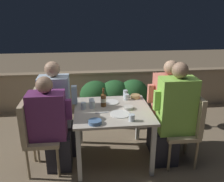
{
  "coord_description": "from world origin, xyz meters",
  "views": [
    {
      "loc": [
        -0.31,
        -2.72,
        1.92
      ],
      "look_at": [
        0.0,
        0.07,
        0.93
      ],
      "focal_mm": 38.0,
      "sensor_mm": 36.0,
      "label": 1
    }
  ],
  "objects_px": {
    "chair_right_far": "(179,113)",
    "potted_plant": "(188,102)",
    "chair_right_near": "(188,124)",
    "person_green_blouse": "(173,116)",
    "person_coral_top": "(166,107)",
    "beer_bottle": "(103,99)",
    "person_purple_stripe": "(51,125)",
    "chair_left_far": "(44,118)",
    "person_blue_shirt": "(58,110)",
    "chair_left_near": "(34,130)"
  },
  "relations": [
    {
      "from": "chair_left_far",
      "to": "chair_right_near",
      "type": "distance_m",
      "value": 1.85
    },
    {
      "from": "person_green_blouse",
      "to": "person_coral_top",
      "type": "distance_m",
      "value": 0.32
    },
    {
      "from": "person_blue_shirt",
      "to": "beer_bottle",
      "type": "distance_m",
      "value": 0.61
    },
    {
      "from": "person_purple_stripe",
      "to": "person_coral_top",
      "type": "xyz_separation_m",
      "value": [
        1.48,
        0.29,
        0.05
      ]
    },
    {
      "from": "person_green_blouse",
      "to": "chair_left_far",
      "type": "bearing_deg",
      "value": 167.55
    },
    {
      "from": "chair_right_near",
      "to": "beer_bottle",
      "type": "xyz_separation_m",
      "value": [
        -1.03,
        0.3,
        0.25
      ]
    },
    {
      "from": "chair_right_near",
      "to": "person_coral_top",
      "type": "distance_m",
      "value": 0.39
    },
    {
      "from": "chair_left_near",
      "to": "beer_bottle",
      "type": "height_order",
      "value": "beer_bottle"
    },
    {
      "from": "chair_right_near",
      "to": "chair_right_far",
      "type": "bearing_deg",
      "value": 87.97
    },
    {
      "from": "person_green_blouse",
      "to": "person_blue_shirt",
      "type": "bearing_deg",
      "value": 165.9
    },
    {
      "from": "chair_left_far",
      "to": "chair_right_far",
      "type": "distance_m",
      "value": 1.82
    },
    {
      "from": "person_purple_stripe",
      "to": "person_green_blouse",
      "type": "height_order",
      "value": "person_green_blouse"
    },
    {
      "from": "chair_left_far",
      "to": "chair_right_near",
      "type": "relative_size",
      "value": 1.0
    },
    {
      "from": "person_purple_stripe",
      "to": "person_green_blouse",
      "type": "distance_m",
      "value": 1.48
    },
    {
      "from": "chair_left_far",
      "to": "person_purple_stripe",
      "type": "bearing_deg",
      "value": -65.82
    },
    {
      "from": "person_blue_shirt",
      "to": "chair_right_near",
      "type": "height_order",
      "value": "person_blue_shirt"
    },
    {
      "from": "person_green_blouse",
      "to": "potted_plant",
      "type": "xyz_separation_m",
      "value": [
        0.61,
        0.94,
        -0.22
      ]
    },
    {
      "from": "potted_plant",
      "to": "person_green_blouse",
      "type": "bearing_deg",
      "value": -123.22
    },
    {
      "from": "potted_plant",
      "to": "chair_right_far",
      "type": "bearing_deg",
      "value": -123.55
    },
    {
      "from": "chair_left_far",
      "to": "person_green_blouse",
      "type": "height_order",
      "value": "person_green_blouse"
    },
    {
      "from": "person_blue_shirt",
      "to": "person_green_blouse",
      "type": "bearing_deg",
      "value": -14.1
    },
    {
      "from": "chair_right_near",
      "to": "person_coral_top",
      "type": "xyz_separation_m",
      "value": [
        -0.19,
        0.32,
        0.1
      ]
    },
    {
      "from": "chair_left_near",
      "to": "person_purple_stripe",
      "type": "distance_m",
      "value": 0.21
    },
    {
      "from": "chair_left_far",
      "to": "beer_bottle",
      "type": "xyz_separation_m",
      "value": [
        0.79,
        -0.06,
        0.25
      ]
    },
    {
      "from": "person_blue_shirt",
      "to": "person_green_blouse",
      "type": "xyz_separation_m",
      "value": [
        1.42,
        -0.36,
        0.01
      ]
    },
    {
      "from": "person_purple_stripe",
      "to": "chair_left_far",
      "type": "xyz_separation_m",
      "value": [
        -0.14,
        0.32,
        -0.05
      ]
    },
    {
      "from": "chair_right_near",
      "to": "chair_right_far",
      "type": "distance_m",
      "value": 0.32
    },
    {
      "from": "person_blue_shirt",
      "to": "person_green_blouse",
      "type": "distance_m",
      "value": 1.47
    },
    {
      "from": "chair_left_near",
      "to": "person_blue_shirt",
      "type": "distance_m",
      "value": 0.42
    },
    {
      "from": "person_purple_stripe",
      "to": "beer_bottle",
      "type": "relative_size",
      "value": 4.86
    },
    {
      "from": "chair_left_near",
      "to": "potted_plant",
      "type": "distance_m",
      "value": 2.46
    },
    {
      "from": "chair_left_near",
      "to": "beer_bottle",
      "type": "xyz_separation_m",
      "value": [
        0.84,
        0.26,
        0.25
      ]
    },
    {
      "from": "chair_left_far",
      "to": "chair_right_far",
      "type": "height_order",
      "value": "same"
    },
    {
      "from": "chair_right_near",
      "to": "chair_right_far",
      "type": "height_order",
      "value": "same"
    },
    {
      "from": "potted_plant",
      "to": "chair_left_near",
      "type": "bearing_deg",
      "value": -158.53
    },
    {
      "from": "chair_left_near",
      "to": "chair_right_far",
      "type": "relative_size",
      "value": 1.0
    },
    {
      "from": "person_purple_stripe",
      "to": "potted_plant",
      "type": "height_order",
      "value": "person_purple_stripe"
    },
    {
      "from": "person_purple_stripe",
      "to": "person_green_blouse",
      "type": "xyz_separation_m",
      "value": [
        1.47,
        -0.04,
        0.07
      ]
    },
    {
      "from": "chair_right_far",
      "to": "potted_plant",
      "type": "bearing_deg",
      "value": 56.45
    },
    {
      "from": "chair_left_far",
      "to": "person_coral_top",
      "type": "xyz_separation_m",
      "value": [
        1.63,
        -0.03,
        0.1
      ]
    },
    {
      "from": "chair_right_far",
      "to": "person_green_blouse",
      "type": "bearing_deg",
      "value": -122.6
    },
    {
      "from": "person_blue_shirt",
      "to": "beer_bottle",
      "type": "relative_size",
      "value": 5.25
    },
    {
      "from": "chair_left_near",
      "to": "beer_bottle",
      "type": "distance_m",
      "value": 0.92
    },
    {
      "from": "person_green_blouse",
      "to": "beer_bottle",
      "type": "bearing_deg",
      "value": 160.13
    },
    {
      "from": "chair_right_near",
      "to": "potted_plant",
      "type": "relative_size",
      "value": 1.26
    },
    {
      "from": "chair_left_far",
      "to": "potted_plant",
      "type": "distance_m",
      "value": 2.31
    },
    {
      "from": "person_purple_stripe",
      "to": "person_green_blouse",
      "type": "relative_size",
      "value": 0.9
    },
    {
      "from": "person_blue_shirt",
      "to": "chair_right_far",
      "type": "relative_size",
      "value": 1.41
    },
    {
      "from": "chair_right_far",
      "to": "potted_plant",
      "type": "distance_m",
      "value": 0.74
    },
    {
      "from": "person_green_blouse",
      "to": "potted_plant",
      "type": "bearing_deg",
      "value": 56.78
    }
  ]
}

